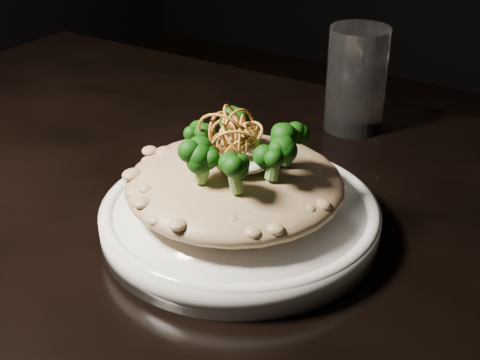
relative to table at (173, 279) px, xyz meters
The scene contains 7 objects.
table is the anchor object (origin of this frame).
plate 0.12m from the table, ahead, with size 0.26×0.26×0.03m, color silver.
risotto 0.15m from the table, ahead, with size 0.20×0.20×0.04m, color brown.
broccoli 0.20m from the table, ahead, with size 0.13×0.13×0.05m, color black, non-canonical shape.
cheese 0.18m from the table, ahead, with size 0.06×0.06×0.02m, color white.
shallots 0.20m from the table, ahead, with size 0.06×0.06×0.04m, color #935E1F, non-canonical shape.
drinking_glass 0.33m from the table, 76.09° to the left, with size 0.07×0.07×0.13m, color silver.
Camera 1 is at (0.36, -0.44, 1.10)m, focal length 50.00 mm.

